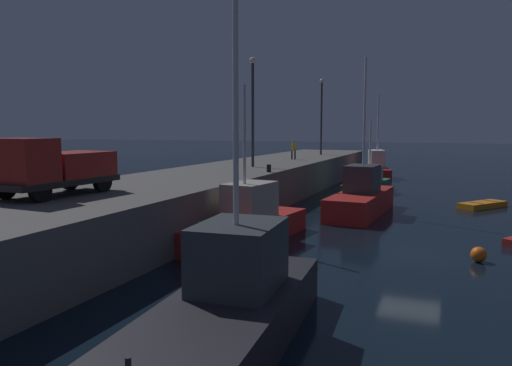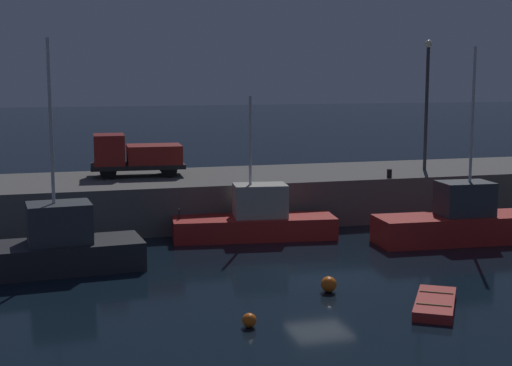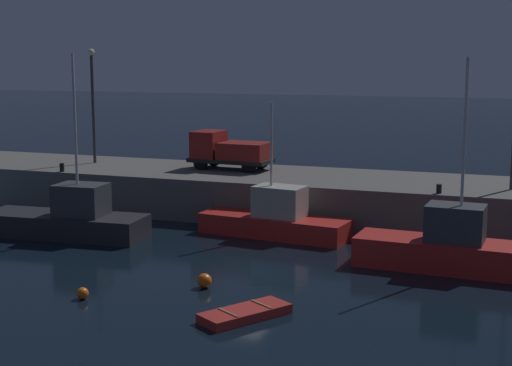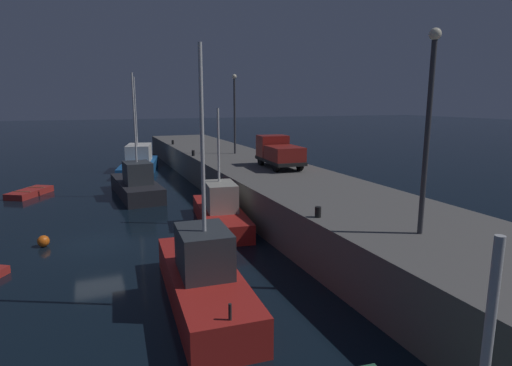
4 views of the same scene
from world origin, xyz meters
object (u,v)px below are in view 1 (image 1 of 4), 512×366
lamp_post_east (253,103)px  bollard_west (269,168)px  fishing_boat_white (247,222)px  mooring_buoy_mid (479,254)px  lamp_post_central (321,110)px  fishing_boat_blue (367,184)px  fishing_boat_black (361,198)px  dinghy_orange_near (483,205)px  fishing_boat_grey (228,309)px  fishing_boat_orange (376,168)px  dockworker (294,148)px  utility_truck (52,167)px

lamp_post_east → bollard_west: lamp_post_east is taller
bollard_west → fishing_boat_white: bearing=-166.2°
lamp_post_east → fishing_boat_white: bearing=-158.9°
lamp_post_east → mooring_buoy_mid: bearing=-128.9°
lamp_post_east → lamp_post_central: bearing=-1.6°
mooring_buoy_mid → fishing_boat_blue: bearing=21.2°
mooring_buoy_mid → lamp_post_central: lamp_post_central is taller
lamp_post_east → lamp_post_central: 17.27m
fishing_boat_black → dinghy_orange_near: (5.41, -7.02, -0.81)m
fishing_boat_grey → fishing_boat_black: bearing=0.9°
fishing_boat_orange → dockworker: fishing_boat_orange is taller
fishing_boat_black → fishing_boat_orange: bearing=6.1°
bollard_west → lamp_post_east: bearing=35.8°
lamp_post_central → fishing_boat_grey: bearing=-168.7°
fishing_boat_black → dockworker: size_ratio=5.65×
fishing_boat_black → utility_truck: 17.91m
dinghy_orange_near → utility_truck: (-20.11, 16.90, 3.48)m
fishing_boat_black → utility_truck: fishing_boat_black is taller
dinghy_orange_near → bollard_west: size_ratio=7.65×
fishing_boat_blue → fishing_boat_white: fishing_boat_white is taller
fishing_boat_grey → lamp_post_central: size_ratio=1.25×
mooring_buoy_mid → fishing_boat_grey: bearing=150.6°
mooring_buoy_mid → utility_truck: utility_truck is taller
fishing_boat_black → dockworker: bearing=35.2°
fishing_boat_black → lamp_post_central: 21.78m
fishing_boat_blue → fishing_boat_black: size_ratio=0.77×
utility_truck → bollard_west: utility_truck is taller
mooring_buoy_mid → dinghy_orange_near: bearing=-3.1°
fishing_boat_blue → fishing_boat_grey: bearing=-176.9°
fishing_boat_blue → bollard_west: (-11.35, 4.26, 1.98)m
fishing_boat_grey → fishing_boat_blue: bearing=3.1°
fishing_boat_orange → fishing_boat_grey: bearing=-176.3°
dinghy_orange_near → lamp_post_central: lamp_post_central is taller
utility_truck → fishing_boat_grey: bearing=-116.5°
lamp_post_central → utility_truck: size_ratio=1.46×
fishing_boat_white → lamp_post_central: bearing=7.9°
fishing_boat_white → dinghy_orange_near: size_ratio=2.28×
dockworker → dinghy_orange_near: bearing=-111.2°
fishing_boat_orange → lamp_post_central: 8.56m
fishing_boat_blue → mooring_buoy_mid: fishing_boat_blue is taller
utility_truck → bollard_west: size_ratio=11.06×
fishing_boat_black → bollard_west: fishing_boat_black is taller
fishing_boat_white → fishing_boat_black: 10.08m
fishing_boat_black → fishing_boat_blue: bearing=7.3°
dinghy_orange_near → mooring_buoy_mid: size_ratio=6.02×
fishing_boat_white → lamp_post_central: size_ratio=1.09×
bollard_west → fishing_boat_blue: bearing=-20.6°
utility_truck → bollard_west: 14.19m
fishing_boat_blue → fishing_boat_white: 19.70m
dockworker → mooring_buoy_mid: bearing=-145.4°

